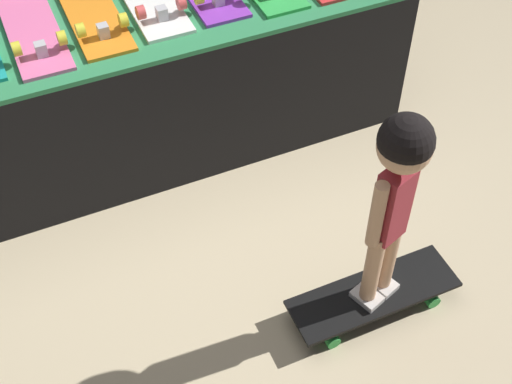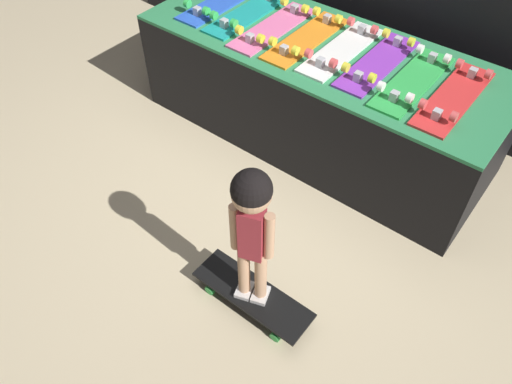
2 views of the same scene
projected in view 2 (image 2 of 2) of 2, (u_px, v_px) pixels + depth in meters
ground_plane at (262, 180)px, 3.13m from camera, size 16.00×16.00×0.00m
display_rack at (318, 93)px, 3.20m from camera, size 2.28×0.87×0.68m
skateboard_blue_on_rack at (221, 1)px, 3.29m from camera, size 0.19×0.69×0.09m
skateboard_teal_on_rack at (247, 12)px, 3.19m from camera, size 0.19×0.69×0.09m
skateboard_pink_on_rack at (273, 26)px, 3.07m from camera, size 0.19×0.69×0.09m
skateboard_orange_on_rack at (306, 37)px, 2.98m from camera, size 0.19×0.69×0.09m
skateboard_white_on_rack at (342, 49)px, 2.89m from camera, size 0.19×0.69×0.09m
skateboard_purple_on_rack at (378, 62)px, 2.80m from camera, size 0.19×0.69×0.09m
skateboard_green_on_rack at (413, 80)px, 2.68m from camera, size 0.19×0.69×0.09m
skateboard_red_on_rack at (454, 96)px, 2.58m from camera, size 0.19×0.69×0.09m
skateboard_on_floor at (253, 295)px, 2.48m from camera, size 0.63×0.20×0.09m
child at (252, 217)px, 2.04m from camera, size 0.19×0.17×0.84m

